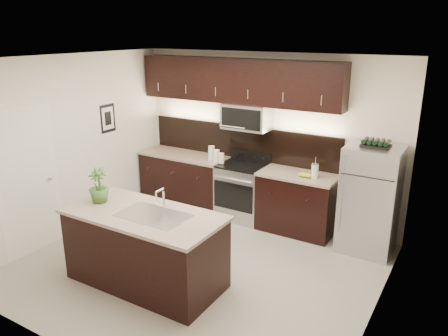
# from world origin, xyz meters

# --- Properties ---
(ground) EXTENTS (4.50, 4.50, 0.00)m
(ground) POSITION_xyz_m (0.00, 0.00, 0.00)
(ground) COLOR gray
(ground) RESTS_ON ground
(room_walls) EXTENTS (4.52, 4.02, 2.71)m
(room_walls) POSITION_xyz_m (-0.11, -0.04, 1.70)
(room_walls) COLOR silver
(room_walls) RESTS_ON ground
(counter_run) EXTENTS (3.51, 0.65, 0.94)m
(counter_run) POSITION_xyz_m (-0.46, 1.69, 0.47)
(counter_run) COLOR black
(counter_run) RESTS_ON ground
(upper_fixtures) EXTENTS (3.49, 0.40, 1.66)m
(upper_fixtures) POSITION_xyz_m (-0.43, 1.84, 2.14)
(upper_fixtures) COLOR black
(upper_fixtures) RESTS_ON counter_run
(island) EXTENTS (1.96, 0.96, 0.94)m
(island) POSITION_xyz_m (-0.33, -0.65, 0.47)
(island) COLOR black
(island) RESTS_ON ground
(sink_faucet) EXTENTS (0.84, 0.50, 0.28)m
(sink_faucet) POSITION_xyz_m (-0.18, -0.64, 0.96)
(sink_faucet) COLOR silver
(sink_faucet) RESTS_ON island
(refrigerator) EXTENTS (0.74, 0.67, 1.53)m
(refrigerator) POSITION_xyz_m (1.80, 1.63, 0.77)
(refrigerator) COLOR #B2B2B7
(refrigerator) RESTS_ON ground
(wine_rack) EXTENTS (0.38, 0.23, 0.09)m
(wine_rack) POSITION_xyz_m (1.80, 1.63, 1.57)
(wine_rack) COLOR black
(wine_rack) RESTS_ON refrigerator
(plant) EXTENTS (0.30, 0.30, 0.44)m
(plant) POSITION_xyz_m (-1.04, -0.66, 1.16)
(plant) COLOR #3B6227
(plant) RESTS_ON island
(canisters) EXTENTS (0.34, 0.18, 0.24)m
(canisters) POSITION_xyz_m (-0.73, 1.61, 1.04)
(canisters) COLOR silver
(canisters) RESTS_ON counter_run
(french_press) EXTENTS (0.11, 0.11, 0.31)m
(french_press) POSITION_xyz_m (0.98, 1.64, 1.06)
(french_press) COLOR silver
(french_press) RESTS_ON counter_run
(bananas) EXTENTS (0.20, 0.16, 0.06)m
(bananas) POSITION_xyz_m (0.79, 1.61, 0.97)
(bananas) COLOR gold
(bananas) RESTS_ON counter_run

